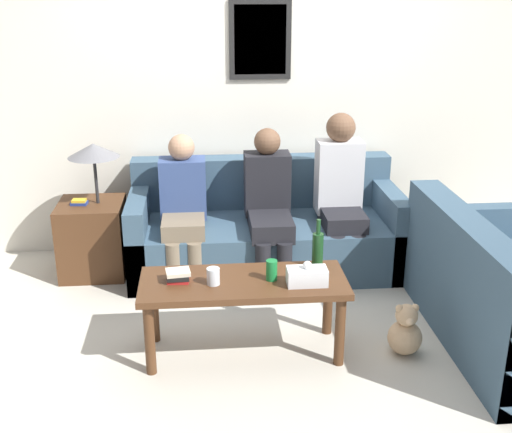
% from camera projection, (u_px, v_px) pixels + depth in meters
% --- Properties ---
extents(ground_plane, '(16.00, 16.00, 0.00)m').
position_uv_depth(ground_plane, '(272.00, 295.00, 4.61)').
color(ground_plane, beige).
extents(wall_back, '(9.00, 0.08, 2.60)m').
position_uv_depth(wall_back, '(260.00, 91.00, 5.10)').
color(wall_back, silver).
rests_on(wall_back, ground_plane).
extents(couch_main, '(2.06, 0.89, 0.81)m').
position_uv_depth(couch_main, '(265.00, 232.00, 5.01)').
color(couch_main, '#385166').
rests_on(couch_main, ground_plane).
extents(couch_side, '(0.89, 1.62, 0.81)m').
position_uv_depth(couch_side, '(506.00, 298.00, 3.94)').
color(couch_side, '#385166').
rests_on(couch_side, ground_plane).
extents(coffee_table, '(1.21, 0.48, 0.48)m').
position_uv_depth(coffee_table, '(244.00, 291.00, 3.76)').
color(coffee_table, '#4C2D19').
rests_on(coffee_table, ground_plane).
extents(side_table_with_lamp, '(0.49, 0.48, 1.02)m').
position_uv_depth(side_table_with_lamp, '(93.00, 230.00, 4.86)').
color(side_table_with_lamp, '#4C2D19').
rests_on(side_table_with_lamp, ground_plane).
extents(wine_bottle, '(0.07, 0.07, 0.30)m').
position_uv_depth(wine_bottle, '(318.00, 249.00, 3.88)').
color(wine_bottle, '#19421E').
rests_on(wine_bottle, coffee_table).
extents(drinking_glass, '(0.08, 0.08, 0.10)m').
position_uv_depth(drinking_glass, '(213.00, 276.00, 3.67)').
color(drinking_glass, silver).
rests_on(drinking_glass, coffee_table).
extents(book_stack, '(0.15, 0.13, 0.07)m').
position_uv_depth(book_stack, '(178.00, 276.00, 3.71)').
color(book_stack, red).
rests_on(book_stack, coffee_table).
extents(soda_can, '(0.07, 0.07, 0.12)m').
position_uv_depth(soda_can, '(272.00, 270.00, 3.72)').
color(soda_can, '#197A38').
rests_on(soda_can, coffee_table).
extents(tissue_box, '(0.23, 0.12, 0.14)m').
position_uv_depth(tissue_box, '(307.00, 276.00, 3.67)').
color(tissue_box, silver).
rests_on(tissue_box, coffee_table).
extents(person_left, '(0.34, 0.57, 1.08)m').
position_uv_depth(person_left, '(183.00, 205.00, 4.69)').
color(person_left, '#756651').
rests_on(person_left, ground_plane).
extents(person_middle, '(0.34, 0.66, 1.11)m').
position_uv_depth(person_middle, '(269.00, 201.00, 4.74)').
color(person_middle, black).
rests_on(person_middle, ground_plane).
extents(person_right, '(0.34, 0.57, 1.21)m').
position_uv_depth(person_right, '(341.00, 190.00, 4.80)').
color(person_right, black).
rests_on(person_right, ground_plane).
extents(teddy_bear, '(0.21, 0.21, 0.33)m').
position_uv_depth(teddy_bear, '(405.00, 332.00, 3.84)').
color(teddy_bear, tan).
rests_on(teddy_bear, ground_plane).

